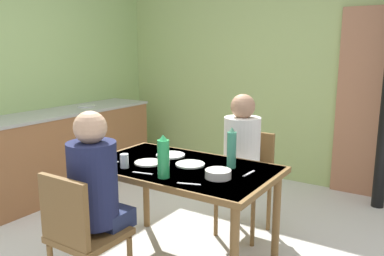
# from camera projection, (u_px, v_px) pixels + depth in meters

# --- Properties ---
(ground_plane) EXTENTS (6.10, 6.10, 0.00)m
(ground_plane) POSITION_uv_depth(u_px,v_px,m) (149.00, 254.00, 3.08)
(ground_plane) COLOR beige
(wall_back) EXTENTS (4.33, 0.10, 2.88)m
(wall_back) POSITION_uv_depth(u_px,v_px,m) (269.00, 60.00, 4.73)
(wall_back) COLOR #9EB56A
(wall_back) RESTS_ON ground_plane
(wall_left) EXTENTS (0.10, 3.52, 2.88)m
(wall_left) POSITION_uv_depth(u_px,v_px,m) (34.00, 61.00, 4.37)
(wall_left) COLOR #99B86D
(wall_left) RESTS_ON ground_plane
(door_wooden) EXTENTS (0.80, 0.05, 2.00)m
(door_wooden) POSITION_uv_depth(u_px,v_px,m) (376.00, 105.00, 4.10)
(door_wooden) COLOR #9F6849
(door_wooden) RESTS_ON ground_plane
(kitchen_counter) EXTENTS (0.61, 2.17, 0.91)m
(kitchen_counter) POSITION_uv_depth(u_px,v_px,m) (67.00, 149.00, 4.48)
(kitchen_counter) COLOR brown
(kitchen_counter) RESTS_ON ground_plane
(dining_table) EXTENTS (1.35, 0.81, 0.76)m
(dining_table) POSITION_uv_depth(u_px,v_px,m) (181.00, 176.00, 2.84)
(dining_table) COLOR brown
(dining_table) RESTS_ON ground_plane
(chair_near_diner) EXTENTS (0.40, 0.40, 0.87)m
(chair_near_diner) POSITION_uv_depth(u_px,v_px,m) (80.00, 232.00, 2.36)
(chair_near_diner) COLOR brown
(chair_near_diner) RESTS_ON ground_plane
(chair_far_diner) EXTENTS (0.40, 0.40, 0.87)m
(chair_far_diner) POSITION_uv_depth(u_px,v_px,m) (247.00, 176.00, 3.40)
(chair_far_diner) COLOR brown
(chair_far_diner) RESTS_ON ground_plane
(person_near_diner) EXTENTS (0.30, 0.37, 0.77)m
(person_near_diner) POSITION_uv_depth(u_px,v_px,m) (95.00, 181.00, 2.42)
(person_near_diner) COLOR #232C4F
(person_near_diner) RESTS_ON ground_plane
(person_far_diner) EXTENTS (0.30, 0.37, 0.77)m
(person_far_diner) POSITION_uv_depth(u_px,v_px,m) (241.00, 147.00, 3.23)
(person_far_diner) COLOR silver
(person_far_diner) RESTS_ON ground_plane
(water_bottle_green_near) EXTENTS (0.07, 0.07, 0.29)m
(water_bottle_green_near) POSITION_uv_depth(u_px,v_px,m) (232.00, 149.00, 2.74)
(water_bottle_green_near) COLOR #3C926F
(water_bottle_green_near) RESTS_ON dining_table
(water_bottle_green_far) EXTENTS (0.08, 0.08, 0.29)m
(water_bottle_green_far) POSITION_uv_depth(u_px,v_px,m) (163.00, 158.00, 2.54)
(water_bottle_green_far) COLOR green
(water_bottle_green_far) RESTS_ON dining_table
(serving_bowl_center) EXTENTS (0.17, 0.17, 0.05)m
(serving_bowl_center) POSITION_uv_depth(u_px,v_px,m) (218.00, 174.00, 2.55)
(serving_bowl_center) COLOR silver
(serving_bowl_center) RESTS_ON dining_table
(dinner_plate_near_left) EXTENTS (0.23, 0.23, 0.01)m
(dinner_plate_near_left) POSITION_uv_depth(u_px,v_px,m) (170.00, 155.00, 3.08)
(dinner_plate_near_left) COLOR white
(dinner_plate_near_left) RESTS_ON dining_table
(dinner_plate_near_right) EXTENTS (0.20, 0.20, 0.01)m
(dinner_plate_near_right) POSITION_uv_depth(u_px,v_px,m) (148.00, 163.00, 2.87)
(dinner_plate_near_right) COLOR white
(dinner_plate_near_right) RESTS_ON dining_table
(dinner_plate_far_center) EXTENTS (0.21, 0.21, 0.01)m
(dinner_plate_far_center) POSITION_uv_depth(u_px,v_px,m) (190.00, 164.00, 2.83)
(dinner_plate_far_center) COLOR white
(dinner_plate_far_center) RESTS_ON dining_table
(drinking_glass_by_near_diner) EXTENTS (0.06, 0.06, 0.10)m
(drinking_glass_by_near_diner) POSITION_uv_depth(u_px,v_px,m) (124.00, 161.00, 2.76)
(drinking_glass_by_near_diner) COLOR silver
(drinking_glass_by_near_diner) RESTS_ON dining_table
(cutlery_knife_near) EXTENTS (0.15, 0.02, 0.00)m
(cutlery_knife_near) POSITION_uv_depth(u_px,v_px,m) (111.00, 161.00, 2.94)
(cutlery_knife_near) COLOR silver
(cutlery_knife_near) RESTS_ON dining_table
(cutlery_fork_near) EXTENTS (0.02, 0.15, 0.00)m
(cutlery_fork_near) POSITION_uv_depth(u_px,v_px,m) (249.00, 173.00, 2.64)
(cutlery_fork_near) COLOR silver
(cutlery_fork_near) RESTS_ON dining_table
(cutlery_knife_far) EXTENTS (0.15, 0.07, 0.00)m
(cutlery_knife_far) POSITION_uv_depth(u_px,v_px,m) (189.00, 184.00, 2.44)
(cutlery_knife_far) COLOR silver
(cutlery_knife_far) RESTS_ON dining_table
(cutlery_fork_far) EXTENTS (0.15, 0.05, 0.00)m
(cutlery_fork_far) POSITION_uv_depth(u_px,v_px,m) (142.00, 173.00, 2.65)
(cutlery_fork_far) COLOR silver
(cutlery_fork_far) RESTS_ON dining_table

